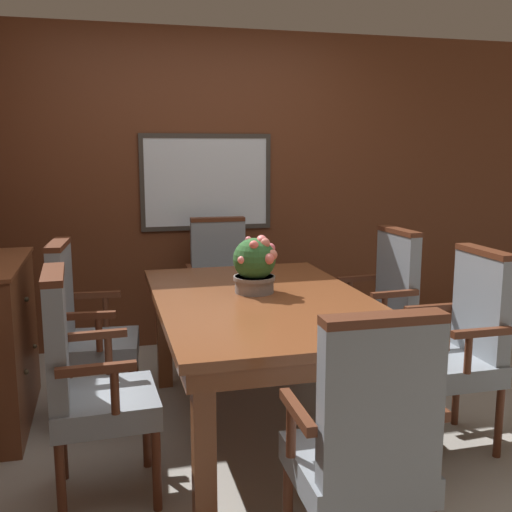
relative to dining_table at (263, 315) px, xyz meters
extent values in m
plane|color=#A39E93|center=(-0.03, -0.18, -0.67)|extent=(14.00, 14.00, 0.00)
cube|color=#5B2D19|center=(-0.03, 1.68, 0.56)|extent=(7.20, 0.06, 2.45)
cube|color=white|center=(-0.02, 1.64, 0.62)|extent=(0.96, 0.01, 0.67)
cube|color=#38332D|center=(-0.02, 1.64, 0.98)|extent=(1.03, 0.02, 0.04)
cube|color=#38332D|center=(-0.02, 1.64, 0.27)|extent=(1.03, 0.02, 0.03)
cube|color=#38332D|center=(-0.51, 1.64, 0.62)|extent=(0.04, 0.02, 0.67)
cube|color=#38332D|center=(0.48, 1.64, 0.62)|extent=(0.03, 0.02, 0.67)
cube|color=brown|center=(-0.46, -0.79, -0.31)|extent=(0.09, 0.09, 0.72)
cube|color=brown|center=(0.46, -0.79, -0.31)|extent=(0.09, 0.09, 0.72)
cube|color=brown|center=(-0.46, 0.79, -0.31)|extent=(0.09, 0.09, 0.72)
cube|color=brown|center=(0.46, 0.79, -0.31)|extent=(0.09, 0.09, 0.72)
cube|color=brown|center=(0.00, 0.00, 0.00)|extent=(1.06, 1.74, 0.09)
cube|color=brown|center=(0.00, 0.00, 0.07)|extent=(1.12, 1.80, 0.04)
cylinder|color=#562B19|center=(0.22, -0.99, -0.48)|extent=(0.04, 0.04, 0.37)
cylinder|color=#562B19|center=(-0.16, -0.99, -0.48)|extent=(0.04, 0.04, 0.37)
cube|color=gray|center=(0.02, -1.19, -0.24)|extent=(0.45, 0.46, 0.11)
cube|color=gray|center=(0.02, -1.37, 0.08)|extent=(0.41, 0.09, 0.53)
cube|color=#562B19|center=(0.02, -1.37, 0.36)|extent=(0.41, 0.10, 0.03)
cylinder|color=#562B19|center=(0.25, -1.16, -0.09)|extent=(0.04, 0.04, 0.20)
cube|color=#562B19|center=(0.25, -1.22, 0.01)|extent=(0.04, 0.32, 0.04)
cylinder|color=#562B19|center=(-0.21, -1.15, -0.09)|extent=(0.04, 0.04, 0.20)
cube|color=#562B19|center=(-0.21, -1.22, 0.01)|extent=(0.04, 0.32, 0.04)
cylinder|color=#562B19|center=(-0.19, 1.00, -0.48)|extent=(0.04, 0.04, 0.37)
cylinder|color=#562B19|center=(0.19, 0.98, -0.48)|extent=(0.04, 0.04, 0.37)
cylinder|color=#562B19|center=(-0.17, 1.39, -0.48)|extent=(0.04, 0.04, 0.37)
cylinder|color=#562B19|center=(0.21, 1.37, -0.48)|extent=(0.04, 0.04, 0.37)
cube|color=gray|center=(0.01, 1.18, -0.24)|extent=(0.46, 0.47, 0.11)
cube|color=gray|center=(0.02, 1.37, 0.08)|extent=(0.41, 0.10, 0.53)
cube|color=#562B19|center=(0.02, 1.37, 0.36)|extent=(0.41, 0.11, 0.03)
cylinder|color=#562B19|center=(-0.22, 1.16, -0.09)|extent=(0.04, 0.04, 0.20)
cube|color=#562B19|center=(-0.22, 1.23, 0.01)|extent=(0.05, 0.32, 0.04)
cylinder|color=#562B19|center=(0.24, 1.14, -0.09)|extent=(0.04, 0.04, 0.20)
cube|color=#562B19|center=(0.24, 1.21, 0.01)|extent=(0.05, 0.32, 0.04)
cylinder|color=#562B19|center=(0.69, -0.19, -0.48)|extent=(0.04, 0.04, 0.37)
cylinder|color=#562B19|center=(0.69, -0.57, -0.48)|extent=(0.04, 0.04, 0.37)
cylinder|color=#562B19|center=(1.08, -0.18, -0.48)|extent=(0.04, 0.04, 0.37)
cylinder|color=#562B19|center=(1.08, -0.57, -0.48)|extent=(0.04, 0.04, 0.37)
cube|color=gray|center=(0.89, -0.38, -0.24)|extent=(0.45, 0.44, 0.11)
cube|color=gray|center=(1.07, -0.38, 0.08)|extent=(0.08, 0.41, 0.53)
cube|color=#562B19|center=(1.07, -0.38, 0.36)|extent=(0.09, 0.41, 0.03)
cylinder|color=#562B19|center=(0.85, -0.15, -0.09)|extent=(0.04, 0.04, 0.20)
cube|color=#562B19|center=(0.92, -0.15, 0.01)|extent=(0.32, 0.04, 0.04)
cylinder|color=#562B19|center=(0.85, -0.61, -0.09)|extent=(0.04, 0.04, 0.20)
cube|color=#562B19|center=(0.92, -0.61, 0.01)|extent=(0.32, 0.04, 0.04)
cylinder|color=#562B19|center=(0.62, 0.61, -0.48)|extent=(0.04, 0.04, 0.37)
cylinder|color=#562B19|center=(0.65, 0.23, -0.48)|extent=(0.04, 0.04, 0.37)
cylinder|color=#562B19|center=(1.02, 0.63, -0.48)|extent=(0.04, 0.04, 0.37)
cylinder|color=#562B19|center=(1.04, 0.25, -0.48)|extent=(0.04, 0.04, 0.37)
cube|color=gray|center=(0.83, 0.43, -0.24)|extent=(0.48, 0.47, 0.11)
cube|color=gray|center=(1.02, 0.44, 0.08)|extent=(0.11, 0.41, 0.53)
cube|color=#562B19|center=(1.02, 0.44, 0.36)|extent=(0.11, 0.41, 0.03)
cylinder|color=#562B19|center=(0.78, 0.66, -0.09)|extent=(0.04, 0.04, 0.20)
cube|color=#562B19|center=(0.85, 0.66, 0.01)|extent=(0.32, 0.06, 0.04)
cylinder|color=#562B19|center=(0.81, 0.20, -0.09)|extent=(0.04, 0.04, 0.20)
cube|color=#562B19|center=(0.88, 0.20, 0.01)|extent=(0.32, 0.06, 0.04)
cylinder|color=#562B19|center=(-0.63, -0.60, -0.48)|extent=(0.04, 0.04, 0.37)
cylinder|color=#562B19|center=(-0.65, -0.22, -0.48)|extent=(0.04, 0.04, 0.37)
cylinder|color=#562B19|center=(-1.02, -0.62, -0.48)|extent=(0.04, 0.04, 0.37)
cylinder|color=#562B19|center=(-1.04, -0.23, -0.48)|extent=(0.04, 0.04, 0.37)
cube|color=gray|center=(-0.84, -0.42, -0.24)|extent=(0.47, 0.46, 0.11)
cube|color=gray|center=(-1.02, -0.42, 0.08)|extent=(0.10, 0.41, 0.53)
cube|color=#562B19|center=(-1.02, -0.42, 0.36)|extent=(0.11, 0.41, 0.03)
cylinder|color=#562B19|center=(-0.79, -0.64, -0.09)|extent=(0.04, 0.04, 0.20)
cube|color=#562B19|center=(-0.86, -0.65, 0.01)|extent=(0.32, 0.05, 0.04)
cylinder|color=#562B19|center=(-0.81, -0.19, -0.09)|extent=(0.04, 0.04, 0.20)
cube|color=#562B19|center=(-0.88, -0.19, 0.01)|extent=(0.32, 0.05, 0.04)
cylinder|color=#562B19|center=(-0.69, 0.19, -0.48)|extent=(0.04, 0.04, 0.37)
cylinder|color=#562B19|center=(-0.66, 0.57, -0.48)|extent=(0.04, 0.04, 0.37)
cylinder|color=#562B19|center=(-1.08, 0.22, -0.48)|extent=(0.04, 0.04, 0.37)
cylinder|color=#562B19|center=(-1.05, 0.60, -0.48)|extent=(0.04, 0.04, 0.37)
cube|color=gray|center=(-0.87, 0.39, -0.24)|extent=(0.49, 0.48, 0.11)
cube|color=gray|center=(-1.06, 0.41, 0.08)|extent=(0.11, 0.41, 0.53)
cube|color=#562B19|center=(-1.06, 0.41, 0.36)|extent=(0.12, 0.41, 0.03)
cylinder|color=#562B19|center=(-0.86, 0.16, -0.09)|extent=(0.04, 0.04, 0.20)
cube|color=#562B19|center=(-0.92, 0.17, 0.01)|extent=(0.32, 0.06, 0.04)
cylinder|color=#562B19|center=(-0.82, 0.62, -0.09)|extent=(0.04, 0.04, 0.20)
cube|color=#562B19|center=(-0.89, 0.62, 0.01)|extent=(0.32, 0.06, 0.04)
cylinder|color=gray|center=(-0.02, 0.13, 0.14)|extent=(0.21, 0.21, 0.09)
cylinder|color=gray|center=(-0.02, 0.13, 0.18)|extent=(0.23, 0.23, 0.02)
sphere|color=#2D602D|center=(-0.02, 0.13, 0.28)|extent=(0.24, 0.24, 0.24)
sphere|color=#F9807A|center=(-0.10, 0.06, 0.29)|extent=(0.04, 0.04, 0.04)
sphere|color=#F27D7E|center=(0.04, 0.22, 0.29)|extent=(0.06, 0.06, 0.06)
sphere|color=#F17A76|center=(0.02, 0.12, 0.39)|extent=(0.06, 0.06, 0.06)
sphere|color=#F26B78|center=(0.08, 0.15, 0.34)|extent=(0.06, 0.06, 0.06)
sphere|color=#F7787F|center=(-0.04, 0.15, 0.39)|extent=(0.04, 0.04, 0.04)
sphere|color=#F26A62|center=(-0.03, 0.06, 0.37)|extent=(0.05, 0.05, 0.05)
sphere|color=#E76967|center=(0.02, 0.10, 0.38)|extent=(0.06, 0.06, 0.06)
sphere|color=#E17867|center=(0.03, 0.09, 0.37)|extent=(0.06, 0.06, 0.06)
sphere|color=#F2766E|center=(0.04, 0.03, 0.30)|extent=(0.06, 0.06, 0.06)
sphere|color=#DD7C66|center=(0.07, 0.06, 0.31)|extent=(0.06, 0.06, 0.06)
sphere|color=#4C422D|center=(-1.25, 0.48, 0.04)|extent=(0.03, 0.03, 0.03)
sphere|color=#4C422D|center=(-1.25, 0.26, -0.30)|extent=(0.03, 0.03, 0.03)
sphere|color=#4C422D|center=(-1.25, 0.70, -0.30)|extent=(0.03, 0.03, 0.03)
camera|label=1|loc=(-0.80, -3.00, 0.88)|focal=42.00mm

